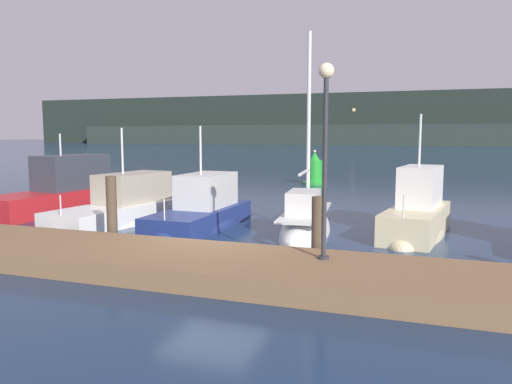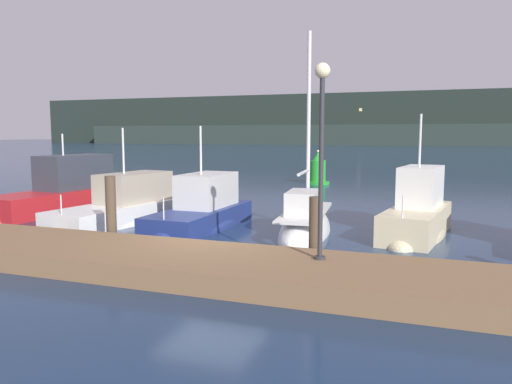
# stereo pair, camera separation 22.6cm
# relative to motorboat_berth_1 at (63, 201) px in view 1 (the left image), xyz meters

# --- Properties ---
(ground_plane) EXTENTS (400.00, 400.00, 0.00)m
(ground_plane) POSITION_rel_motorboat_berth_1_xyz_m (8.54, -4.44, -0.41)
(ground_plane) COLOR #192D4C
(dock) EXTENTS (26.63, 2.80, 0.45)m
(dock) POSITION_rel_motorboat_berth_1_xyz_m (8.54, -6.42, -0.19)
(dock) COLOR brown
(dock) RESTS_ON ground
(mooring_pile_1) EXTENTS (0.28, 0.28, 1.93)m
(mooring_pile_1) POSITION_rel_motorboat_berth_1_xyz_m (5.71, -4.77, 0.56)
(mooring_pile_1) COLOR #4C3D2D
(mooring_pile_1) RESTS_ON ground
(mooring_pile_2) EXTENTS (0.28, 0.28, 1.62)m
(mooring_pile_2) POSITION_rel_motorboat_berth_1_xyz_m (11.37, -4.77, 0.40)
(mooring_pile_2) COLOR #4C3D2D
(mooring_pile_2) RESTS_ON ground
(motorboat_berth_1) EXTENTS (2.67, 7.08, 3.63)m
(motorboat_berth_1) POSITION_rel_motorboat_berth_1_xyz_m (0.00, 0.00, 0.00)
(motorboat_berth_1) COLOR red
(motorboat_berth_1) RESTS_ON ground
(motorboat_berth_2) EXTENTS (2.82, 6.49, 3.72)m
(motorboat_berth_2) POSITION_rel_motorboat_berth_1_xyz_m (3.73, -1.30, -0.11)
(motorboat_berth_2) COLOR white
(motorboat_berth_2) RESTS_ON ground
(motorboat_berth_3) EXTENTS (1.96, 5.43, 3.96)m
(motorboat_berth_3) POSITION_rel_motorboat_berth_1_xyz_m (6.74, -1.35, -0.15)
(motorboat_berth_3) COLOR navy
(motorboat_berth_3) RESTS_ON ground
(sailboat_berth_4) EXTENTS (1.98, 5.15, 6.90)m
(sailboat_berth_4) POSITION_rel_motorboat_berth_1_xyz_m (10.25, -1.26, -0.28)
(sailboat_berth_4) COLOR white
(sailboat_berth_4) RESTS_ON ground
(motorboat_berth_5) EXTENTS (2.24, 4.86, 4.24)m
(motorboat_berth_5) POSITION_rel_motorboat_berth_1_xyz_m (13.49, -0.43, -0.03)
(motorboat_berth_5) COLOR beige
(motorboat_berth_5) RESTS_ON ground
(channel_buoy) EXTENTS (1.43, 1.43, 2.09)m
(channel_buoy) POSITION_rel_motorboat_berth_1_xyz_m (7.18, 13.73, 0.38)
(channel_buoy) COLOR green
(channel_buoy) RESTS_ON ground
(dock_lamppost) EXTENTS (0.32, 0.32, 4.04)m
(dock_lamppost) POSITION_rel_motorboat_berth_1_xyz_m (11.76, -5.92, 2.74)
(dock_lamppost) COLOR #2D2D33
(dock_lamppost) RESTS_ON dock
(hillside_backdrop) EXTENTS (240.00, 23.00, 14.22)m
(hillside_backdrop) POSITION_rel_motorboat_berth_1_xyz_m (5.44, 128.81, 6.15)
(hillside_backdrop) COLOR #1E2823
(hillside_backdrop) RESTS_ON ground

